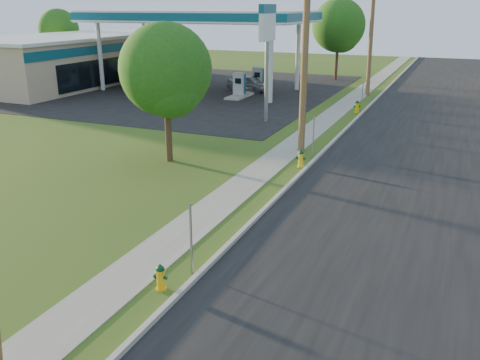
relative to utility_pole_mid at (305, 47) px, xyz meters
name	(u,v)px	position (x,y,z in m)	size (l,w,h in m)	color
road	(387,219)	(5.10, -7.00, -4.94)	(8.00, 120.00, 0.02)	black
curb	(274,200)	(1.10, -7.00, -4.88)	(0.15, 120.00, 0.15)	#A4A196
sidewalk	(230,195)	(-0.65, -7.00, -4.94)	(1.50, 120.00, 0.03)	gray
forecourt	(179,89)	(-15.40, 15.00, -4.94)	(26.00, 28.00, 0.02)	black
utility_pole_mid	(305,47)	(0.00, 0.00, 0.00)	(1.40, 0.32, 9.80)	brown
utility_pole_far	(371,33)	(0.00, 18.00, -0.15)	(1.40, 0.32, 9.50)	brown
sign_post_near	(191,239)	(0.85, -12.80, -3.95)	(0.05, 0.04, 2.00)	gray
sign_post_mid	(313,137)	(0.85, -1.00, -3.95)	(0.05, 0.04, 2.00)	gray
sign_post_far	(362,96)	(0.85, 11.20, -3.95)	(0.05, 0.04, 2.00)	gray
gas_canopy	(198,17)	(-13.40, 15.00, 0.94)	(18.18, 9.18, 6.40)	silver
fuel_pump_nw	(141,82)	(-17.90, 13.00, -4.23)	(1.20, 3.20, 1.90)	#A4A196
fuel_pump_ne	(239,88)	(-8.90, 13.00, -4.23)	(1.20, 3.20, 1.90)	#A4A196
fuel_pump_sw	(166,76)	(-17.90, 17.00, -4.23)	(1.20, 3.20, 1.90)	#A4A196
fuel_pump_se	(258,81)	(-8.90, 17.00, -4.23)	(1.20, 3.20, 1.90)	#A4A196
convenience_store	(75,58)	(-26.38, 15.00, -2.82)	(10.40, 22.40, 4.25)	tan
price_pylon	(267,30)	(-3.90, 5.50, 0.48)	(0.34, 2.04, 6.85)	gray
tree_verge	(167,74)	(-4.97, -4.07, -0.99)	(4.06, 4.06, 6.15)	#3C2618
tree_lot	(339,28)	(-4.26, 25.91, -0.12)	(4.95, 4.95, 7.51)	#3C2618
tree_back	(59,31)	(-34.06, 21.78, -0.76)	(4.29, 4.29, 6.51)	#3C2618
hydrant_near	(161,277)	(0.52, -13.82, -4.61)	(0.36, 0.32, 0.71)	gold
hydrant_mid	(301,159)	(0.75, -2.58, -4.56)	(0.41, 0.37, 0.81)	yellow
hydrant_far	(357,107)	(0.68, 10.53, -4.55)	(0.43, 0.39, 0.83)	#FFC404
car_red	(160,77)	(-17.70, 15.65, -4.12)	(2.77, 6.00, 1.67)	maroon
car_silver	(250,83)	(-9.31, 16.10, -4.29)	(1.57, 3.91, 1.33)	#A0A2A8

